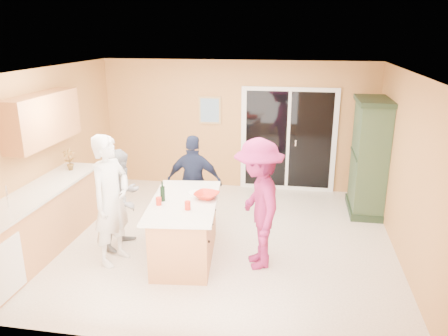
% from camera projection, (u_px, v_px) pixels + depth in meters
% --- Properties ---
extents(floor, '(5.50, 5.50, 0.00)m').
position_uv_depth(floor, '(214.00, 239.00, 6.91)').
color(floor, white).
rests_on(floor, ground).
extents(ceiling, '(5.50, 5.00, 0.10)m').
position_uv_depth(ceiling, '(212.00, 71.00, 6.12)').
color(ceiling, white).
rests_on(ceiling, wall_back).
extents(wall_back, '(5.50, 0.10, 2.60)m').
position_uv_depth(wall_back, '(237.00, 125.00, 8.86)').
color(wall_back, '#E79E5F').
rests_on(wall_back, ground).
extents(wall_front, '(5.50, 0.10, 2.60)m').
position_uv_depth(wall_front, '(163.00, 233.00, 4.17)').
color(wall_front, '#E79E5F').
rests_on(wall_front, ground).
extents(wall_left, '(0.10, 5.00, 2.60)m').
position_uv_depth(wall_left, '(44.00, 152.00, 6.96)').
color(wall_left, '#E79E5F').
rests_on(wall_left, ground).
extents(wall_right, '(0.10, 5.00, 2.60)m').
position_uv_depth(wall_right, '(407.00, 169.00, 6.07)').
color(wall_right, '#E79E5F').
rests_on(wall_right, ground).
extents(left_cabinet_run, '(0.65, 3.05, 1.24)m').
position_uv_depth(left_cabinet_run, '(30.00, 229.00, 6.18)').
color(left_cabinet_run, tan).
rests_on(left_cabinet_run, floor).
extents(upper_cabinets, '(0.35, 1.60, 0.75)m').
position_uv_depth(upper_cabinets, '(43.00, 119.00, 6.57)').
color(upper_cabinets, tan).
rests_on(upper_cabinets, wall_left).
extents(sliding_door, '(1.90, 0.07, 2.10)m').
position_uv_depth(sliding_door, '(288.00, 140.00, 8.74)').
color(sliding_door, white).
rests_on(sliding_door, floor).
extents(framed_picture, '(0.46, 0.04, 0.56)m').
position_uv_depth(framed_picture, '(210.00, 110.00, 8.84)').
color(framed_picture, tan).
rests_on(framed_picture, wall_back).
extents(kitchen_island, '(1.09, 1.77, 0.88)m').
position_uv_depth(kitchen_island, '(185.00, 231.00, 6.23)').
color(kitchen_island, tan).
rests_on(kitchen_island, floor).
extents(green_hutch, '(0.59, 1.12, 2.05)m').
position_uv_depth(green_hutch, '(369.00, 158.00, 7.67)').
color(green_hutch, '#1D301E').
rests_on(green_hutch, floor).
extents(woman_white, '(0.61, 0.77, 1.85)m').
position_uv_depth(woman_white, '(111.00, 200.00, 5.98)').
color(woman_white, white).
rests_on(woman_white, floor).
extents(woman_grey, '(0.74, 0.85, 1.51)m').
position_uv_depth(woman_grey, '(122.00, 199.00, 6.50)').
color(woman_grey, gray).
rests_on(woman_grey, floor).
extents(woman_navy, '(0.92, 0.39, 1.56)m').
position_uv_depth(woman_navy, '(194.00, 182.00, 7.13)').
color(woman_navy, '#1C273E').
rests_on(woman_navy, floor).
extents(woman_magenta, '(0.99, 1.32, 1.81)m').
position_uv_depth(woman_magenta, '(258.00, 204.00, 5.89)').
color(woman_magenta, '#8E1F58').
rests_on(woman_magenta, floor).
extents(serving_bowl, '(0.42, 0.42, 0.08)m').
position_uv_depth(serving_bowl, '(207.00, 195.00, 6.16)').
color(serving_bowl, red).
rests_on(serving_bowl, kitchen_island).
extents(tulip_vase, '(0.22, 0.18, 0.36)m').
position_uv_depth(tulip_vase, '(69.00, 160.00, 7.16)').
color(tulip_vase, '#AF1A11').
rests_on(tulip_vase, left_cabinet_run).
extents(tumbler_near, '(0.09, 0.09, 0.11)m').
position_uv_depth(tumbler_near, '(159.00, 201.00, 5.92)').
color(tumbler_near, red).
rests_on(tumbler_near, kitchen_island).
extents(tumbler_far, '(0.08, 0.08, 0.12)m').
position_uv_depth(tumbler_far, '(188.00, 205.00, 5.76)').
color(tumbler_far, red).
rests_on(tumbler_far, kitchen_island).
extents(wine_bottle, '(0.07, 0.07, 0.28)m').
position_uv_depth(wine_bottle, '(163.00, 193.00, 6.04)').
color(wine_bottle, black).
rests_on(wine_bottle, kitchen_island).
extents(white_plate, '(0.28, 0.28, 0.02)m').
position_uv_depth(white_plate, '(196.00, 193.00, 6.35)').
color(white_plate, white).
rests_on(white_plate, kitchen_island).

